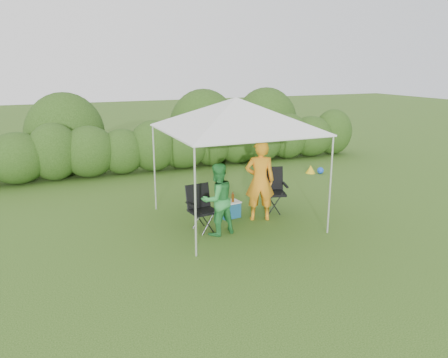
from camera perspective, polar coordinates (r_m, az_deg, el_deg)
name	(u,v)px	position (r m, az deg, el deg)	size (l,w,h in m)	color
ground	(245,227)	(9.81, 2.70, -6.30)	(70.00, 70.00, 0.00)	#406520
hedge	(171,146)	(15.05, -6.93, 4.36)	(15.14, 1.53, 1.80)	#2E5019
canopy	(236,114)	(9.66, 1.58, 8.46)	(3.10, 3.10, 2.83)	silver
chair_right	(272,187)	(10.77, 6.27, -1.02)	(0.79, 0.75, 1.08)	black
chair_left	(201,205)	(9.52, -3.03, -3.37)	(0.67, 0.61, 0.99)	black
man	(260,181)	(10.03, 4.70, -0.22)	(0.68, 0.45, 1.87)	orange
woman	(217,199)	(9.18, -0.87, -2.66)	(0.75, 0.59, 1.55)	green
cooler	(230,209)	(10.35, 0.75, -3.97)	(0.51, 0.40, 0.39)	#1B567E
bottle	(233,197)	(10.25, 1.16, -2.33)	(0.07, 0.07, 0.24)	#592D0C
lawn_toy	(313,170)	(14.80, 11.57, 1.21)	(0.53, 0.45, 0.27)	gold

